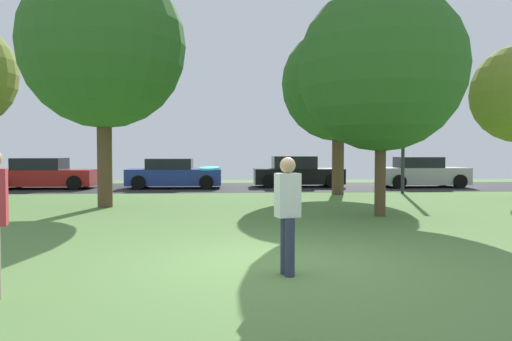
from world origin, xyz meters
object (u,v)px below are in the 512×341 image
(oak_tree_right, at_px, (381,68))
(frisbee_disc, at_px, (209,168))
(street_lamp_post, at_px, (403,138))
(parked_car_black, at_px, (297,173))
(oak_tree_center, at_px, (103,47))
(parked_car_blue, at_px, (174,174))
(parked_car_silver, at_px, (421,173))
(parked_car_red, at_px, (44,175))
(maple_tree_far, at_px, (338,85))
(person_catcher, at_px, (288,210))

(oak_tree_right, xyz_separation_m, frisbee_disc, (-4.29, -6.37, -2.41))
(oak_tree_right, xyz_separation_m, street_lamp_post, (3.08, 6.82, -1.67))
(oak_tree_right, distance_m, parked_car_black, 11.37)
(oak_tree_center, xyz_separation_m, parked_car_blue, (1.27, 7.72, -4.28))
(parked_car_silver, bearing_deg, parked_car_black, 173.82)
(oak_tree_center, height_order, oak_tree_right, oak_tree_center)
(parked_car_red, xyz_separation_m, parked_car_silver, (17.69, -0.03, 0.02))
(maple_tree_far, height_order, parked_car_blue, maple_tree_far)
(parked_car_black, bearing_deg, oak_tree_center, -130.69)
(person_catcher, height_order, frisbee_disc, person_catcher)
(frisbee_disc, bearing_deg, oak_tree_center, 111.62)
(frisbee_disc, height_order, street_lamp_post, street_lamp_post)
(oak_tree_right, xyz_separation_m, parked_car_red, (-12.46, 10.27, -3.27))
(parked_car_black, height_order, parked_car_silver, parked_car_black)
(oak_tree_center, bearing_deg, maple_tree_far, 25.88)
(oak_tree_right, relative_size, parked_car_red, 1.37)
(parked_car_blue, xyz_separation_m, parked_car_silver, (11.79, -0.03, 0.03))
(oak_tree_right, distance_m, parked_car_silver, 11.95)
(maple_tree_far, height_order, frisbee_disc, maple_tree_far)
(frisbee_disc, height_order, parked_car_black, frisbee_disc)
(parked_car_red, bearing_deg, oak_tree_center, -59.01)
(person_catcher, bearing_deg, parked_car_black, -114.40)
(oak_tree_center, height_order, parked_car_black, oak_tree_center)
(maple_tree_far, relative_size, person_catcher, 4.02)
(frisbee_disc, bearing_deg, oak_tree_right, 56.05)
(parked_car_blue, xyz_separation_m, street_lamp_post, (9.64, -3.45, 1.61))
(parked_car_red, bearing_deg, parked_car_black, 2.97)
(oak_tree_center, bearing_deg, parked_car_black, 49.31)
(frisbee_disc, bearing_deg, person_catcher, 15.84)
(oak_tree_center, relative_size, parked_car_silver, 1.81)
(person_catcher, height_order, parked_car_silver, person_catcher)
(person_catcher, distance_m, frisbee_disc, 1.26)
(person_catcher, bearing_deg, parked_car_blue, -94.30)
(maple_tree_far, relative_size, parked_car_blue, 1.53)
(frisbee_disc, height_order, parked_car_silver, frisbee_disc)
(parked_car_silver, bearing_deg, oak_tree_right, -117.09)
(parked_car_blue, bearing_deg, frisbee_disc, -82.24)
(frisbee_disc, relative_size, parked_car_red, 0.08)
(oak_tree_right, distance_m, parked_car_blue, 12.62)
(parked_car_blue, xyz_separation_m, parked_car_black, (5.89, 0.61, 0.03))
(parked_car_black, relative_size, street_lamp_post, 0.95)
(maple_tree_far, distance_m, parked_car_blue, 8.69)
(person_catcher, relative_size, street_lamp_post, 0.37)
(maple_tree_far, relative_size, parked_car_red, 1.48)
(parked_car_black, xyz_separation_m, street_lamp_post, (3.75, -4.06, 1.58))
(maple_tree_far, distance_m, parked_car_red, 13.84)
(person_catcher, height_order, parked_car_black, person_catcher)
(oak_tree_right, height_order, parked_car_silver, oak_tree_right)
(person_catcher, distance_m, parked_car_black, 17.14)
(person_catcher, xyz_separation_m, parked_car_blue, (-3.34, 16.34, -0.27))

